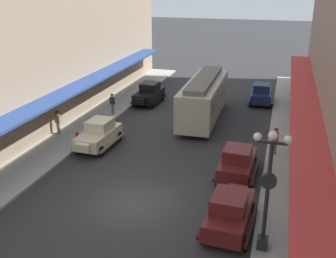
# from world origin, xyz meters

# --- Properties ---
(ground_plane) EXTENTS (200.00, 200.00, 0.00)m
(ground_plane) POSITION_xyz_m (0.00, 0.00, 0.00)
(ground_plane) COLOR #2D2D30
(sidewalk_left) EXTENTS (3.00, 60.00, 0.15)m
(sidewalk_left) POSITION_xyz_m (-7.50, 0.00, 0.07)
(sidewalk_left) COLOR #A8A59E
(sidewalk_left) RESTS_ON ground
(sidewalk_right) EXTENTS (3.00, 60.00, 0.15)m
(sidewalk_right) POSITION_xyz_m (7.50, 0.00, 0.07)
(sidewalk_right) COLOR #A8A59E
(sidewalk_right) RESTS_ON ground
(parked_car_0) EXTENTS (2.28, 4.31, 1.84)m
(parked_car_0) POSITION_xyz_m (4.57, 4.33, 0.94)
(parked_car_0) COLOR #591919
(parked_car_0) RESTS_ON ground
(parked_car_1) EXTENTS (2.31, 4.32, 1.84)m
(parked_car_1) POSITION_xyz_m (4.85, -0.93, 0.94)
(parked_car_1) COLOR #591919
(parked_car_1) RESTS_ON ground
(parked_car_2) EXTENTS (2.29, 4.31, 1.84)m
(parked_car_2) POSITION_xyz_m (4.84, 19.37, 0.94)
(parked_car_2) COLOR #19234C
(parked_car_2) RESTS_ON ground
(parked_car_3) EXTENTS (2.28, 4.31, 1.84)m
(parked_car_3) POSITION_xyz_m (-4.81, 6.09, 0.94)
(parked_car_3) COLOR beige
(parked_car_3) RESTS_ON ground
(parked_car_4) EXTENTS (2.31, 4.32, 1.84)m
(parked_car_4) POSITION_xyz_m (-4.84, 16.56, 0.94)
(parked_car_4) COLOR black
(parked_car_4) RESTS_ON ground
(streetcar) EXTENTS (2.72, 9.65, 3.46)m
(streetcar) POSITION_xyz_m (0.77, 13.47, 1.90)
(streetcar) COLOR #ADA899
(streetcar) RESTS_ON ground
(lamp_post_with_clock) EXTENTS (1.42, 0.44, 5.16)m
(lamp_post_with_clock) POSITION_xyz_m (6.40, -2.10, 2.99)
(lamp_post_with_clock) COLOR black
(lamp_post_with_clock) RESTS_ON sidewalk_right
(fire_hydrant) EXTENTS (0.24, 0.24, 0.82)m
(fire_hydrant) POSITION_xyz_m (-6.35, 5.94, 0.56)
(fire_hydrant) COLOR #B21E19
(fire_hydrant) RESTS_ON sidewalk_left
(pedestrian_1) EXTENTS (0.36, 0.28, 1.67)m
(pedestrian_1) POSITION_xyz_m (6.49, 7.87, 1.01)
(pedestrian_1) COLOR slate
(pedestrian_1) RESTS_ON sidewalk_right
(pedestrian_2) EXTENTS (0.36, 0.28, 1.67)m
(pedestrian_2) POSITION_xyz_m (-8.49, 7.13, 1.01)
(pedestrian_2) COLOR slate
(pedestrian_2) RESTS_ON sidewalk_left
(pedestrian_3) EXTENTS (0.36, 0.28, 1.67)m
(pedestrian_3) POSITION_xyz_m (8.09, 7.24, 1.01)
(pedestrian_3) COLOR #2D2D33
(pedestrian_3) RESTS_ON sidewalk_right
(pedestrian_4) EXTENTS (0.36, 0.28, 1.67)m
(pedestrian_4) POSITION_xyz_m (-6.57, 12.34, 1.01)
(pedestrian_4) COLOR slate
(pedestrian_4) RESTS_ON sidewalk_left
(pedestrian_5) EXTENTS (0.36, 0.28, 1.67)m
(pedestrian_5) POSITION_xyz_m (8.24, -0.79, 1.01)
(pedestrian_5) COLOR slate
(pedestrian_5) RESTS_ON sidewalk_right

